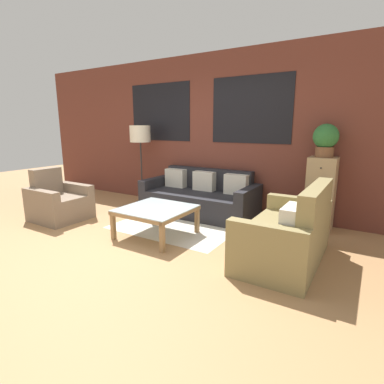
{
  "coord_description": "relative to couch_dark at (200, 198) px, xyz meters",
  "views": [
    {
      "loc": [
        2.82,
        -2.52,
        1.54
      ],
      "look_at": [
        0.48,
        1.28,
        0.55
      ],
      "focal_mm": 28.0,
      "sensor_mm": 36.0,
      "label": 1
    }
  ],
  "objects": [
    {
      "name": "ground_plane",
      "position": [
        -0.24,
        -1.95,
        -0.29
      ],
      "size": [
        16.0,
        16.0,
        0.0
      ],
      "primitive_type": "plane",
      "color": "#AD7F51"
    },
    {
      "name": "wall_back_brick",
      "position": [
        -0.24,
        0.49,
        1.12
      ],
      "size": [
        8.4,
        0.09,
        2.8
      ],
      "color": "brown",
      "rests_on": "ground_plane"
    },
    {
      "name": "rug",
      "position": [
        0.03,
        -0.72,
        -0.28
      ],
      "size": [
        1.85,
        1.47,
        0.0
      ],
      "color": "silver",
      "rests_on": "ground_plane"
    },
    {
      "name": "couch_dark",
      "position": [
        0.0,
        0.0,
        0.0
      ],
      "size": [
        2.02,
        0.88,
        0.78
      ],
      "color": "#232328",
      "rests_on": "ground_plane"
    },
    {
      "name": "settee_vintage",
      "position": [
        1.82,
        -1.14,
        0.03
      ],
      "size": [
        0.8,
        1.46,
        0.92
      ],
      "color": "olive",
      "rests_on": "ground_plane"
    },
    {
      "name": "armchair_corner",
      "position": [
        -1.86,
        -1.51,
        -0.01
      ],
      "size": [
        0.8,
        0.79,
        0.84
      ],
      "color": "#84705B",
      "rests_on": "ground_plane"
    },
    {
      "name": "coffee_table",
      "position": [
        0.03,
        -1.29,
        0.07
      ],
      "size": [
        0.92,
        0.92,
        0.42
      ],
      "color": "silver",
      "rests_on": "ground_plane"
    },
    {
      "name": "floor_lamp",
      "position": [
        -1.38,
        0.05,
        1.05
      ],
      "size": [
        0.4,
        0.4,
        1.55
      ],
      "color": "#2D2D2D",
      "rests_on": "ground_plane"
    },
    {
      "name": "drawer_cabinet",
      "position": [
        1.94,
        0.23,
        0.26
      ],
      "size": [
        0.39,
        0.38,
        1.09
      ],
      "color": "tan",
      "rests_on": "ground_plane"
    },
    {
      "name": "potted_plant",
      "position": [
        1.94,
        0.23,
        1.07
      ],
      "size": [
        0.35,
        0.35,
        0.48
      ],
      "color": "brown",
      "rests_on": "drawer_cabinet"
    }
  ]
}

